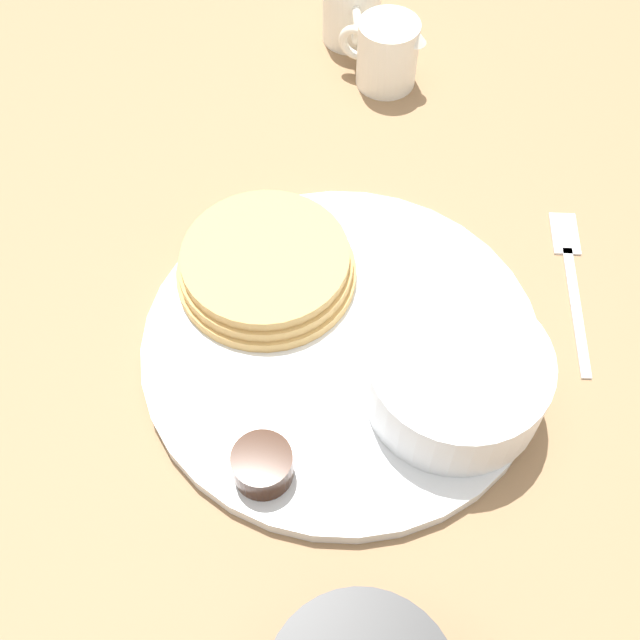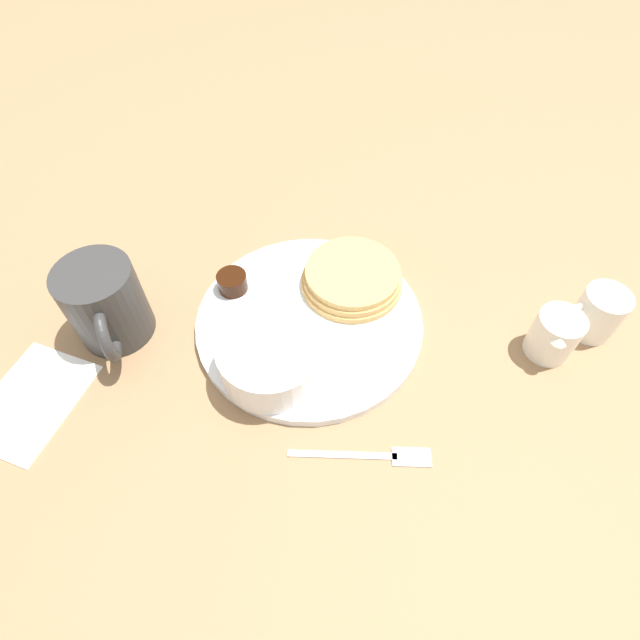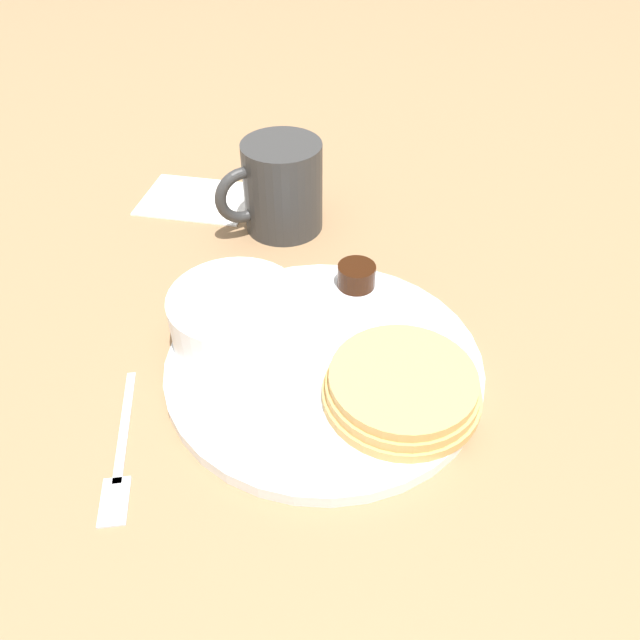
{
  "view_description": "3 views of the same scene",
  "coord_description": "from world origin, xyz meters",
  "px_view_note": "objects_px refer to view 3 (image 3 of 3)",
  "views": [
    {
      "loc": [
        -0.13,
        0.25,
        0.47
      ],
      "look_at": [
        0.01,
        0.02,
        0.05
      ],
      "focal_mm": 45.0,
      "sensor_mm": 36.0,
      "label": 1
    },
    {
      "loc": [
        -0.31,
        -0.19,
        0.49
      ],
      "look_at": [
        -0.01,
        -0.02,
        0.03
      ],
      "focal_mm": 28.0,
      "sensor_mm": 36.0,
      "label": 2
    },
    {
      "loc": [
        0.13,
        -0.35,
        0.39
      ],
      "look_at": [
        -0.01,
        0.02,
        0.04
      ],
      "focal_mm": 35.0,
      "sensor_mm": 36.0,
      "label": 3
    }
  ],
  "objects_px": {
    "coffee_mug": "(281,187)",
    "fork": "(120,460)",
    "bowl": "(233,319)",
    "plate": "(324,364)"
  },
  "relations": [
    {
      "from": "bowl",
      "to": "fork",
      "type": "distance_m",
      "value": 0.15
    },
    {
      "from": "plate",
      "to": "bowl",
      "type": "relative_size",
      "value": 2.38
    },
    {
      "from": "bowl",
      "to": "coffee_mug",
      "type": "distance_m",
      "value": 0.2
    },
    {
      "from": "fork",
      "to": "plate",
      "type": "bearing_deg",
      "value": 52.59
    },
    {
      "from": "plate",
      "to": "fork",
      "type": "distance_m",
      "value": 0.18
    },
    {
      "from": "bowl",
      "to": "coffee_mug",
      "type": "height_order",
      "value": "coffee_mug"
    },
    {
      "from": "fork",
      "to": "bowl",
      "type": "bearing_deg",
      "value": 78.26
    },
    {
      "from": "bowl",
      "to": "plate",
      "type": "bearing_deg",
      "value": 3.27
    },
    {
      "from": "bowl",
      "to": "coffee_mug",
      "type": "relative_size",
      "value": 1.08
    },
    {
      "from": "coffee_mug",
      "to": "fork",
      "type": "bearing_deg",
      "value": -88.06
    }
  ]
}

